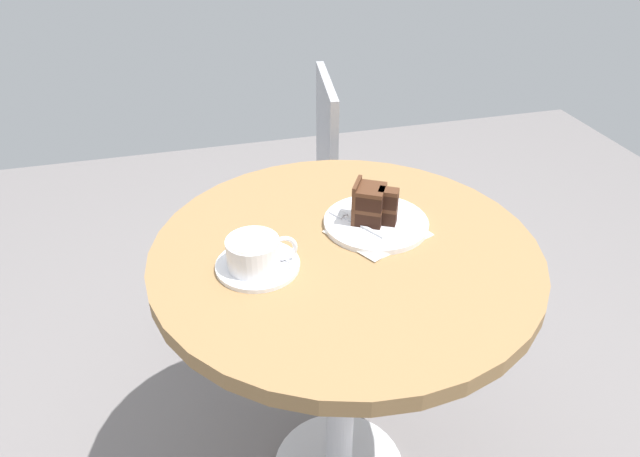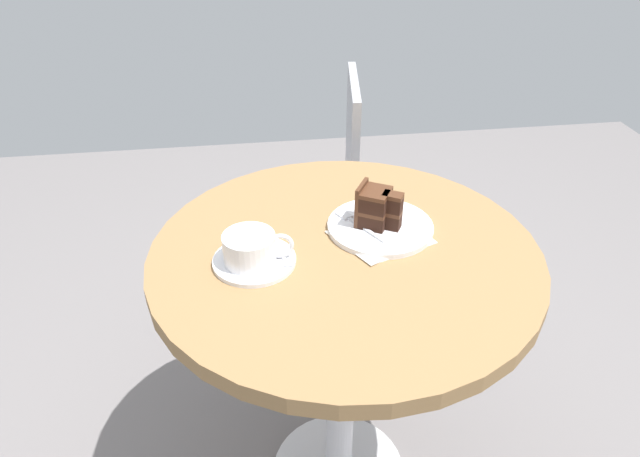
# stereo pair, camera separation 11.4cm
# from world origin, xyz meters

# --- Properties ---
(cafe_table) EXTENTS (0.79, 0.79, 0.76)m
(cafe_table) POSITION_xyz_m (0.00, 0.00, 0.63)
(cafe_table) COLOR olive
(cafe_table) RESTS_ON ground
(saucer) EXTENTS (0.16, 0.16, 0.01)m
(saucer) POSITION_xyz_m (-0.18, -0.02, 0.76)
(saucer) COLOR white
(saucer) RESTS_ON cafe_table
(coffee_cup) EXTENTS (0.14, 0.10, 0.06)m
(coffee_cup) POSITION_xyz_m (-0.19, -0.03, 0.80)
(coffee_cup) COLOR white
(coffee_cup) RESTS_ON saucer
(teaspoon) EXTENTS (0.06, 0.10, 0.00)m
(teaspoon) POSITION_xyz_m (-0.13, -0.03, 0.77)
(teaspoon) COLOR silver
(teaspoon) RESTS_ON saucer
(cake_plate) EXTENTS (0.22, 0.22, 0.01)m
(cake_plate) POSITION_xyz_m (0.09, 0.06, 0.76)
(cake_plate) COLOR white
(cake_plate) RESTS_ON cafe_table
(cake_slice) EXTENTS (0.10, 0.09, 0.09)m
(cake_slice) POSITION_xyz_m (0.08, 0.06, 0.81)
(cake_slice) COLOR black
(cake_slice) RESTS_ON cake_plate
(fork) EXTENTS (0.09, 0.14, 0.00)m
(fork) POSITION_xyz_m (0.03, 0.07, 0.77)
(fork) COLOR silver
(fork) RESTS_ON cake_plate
(napkin) EXTENTS (0.22, 0.21, 0.00)m
(napkin) POSITION_xyz_m (0.08, 0.03, 0.76)
(napkin) COLOR silver
(napkin) RESTS_ON cafe_table
(cafe_chair) EXTENTS (0.43, 0.43, 0.87)m
(cafe_chair) POSITION_xyz_m (0.06, 0.68, 0.51)
(cafe_chair) COLOR #9E9EA3
(cafe_chair) RESTS_ON ground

